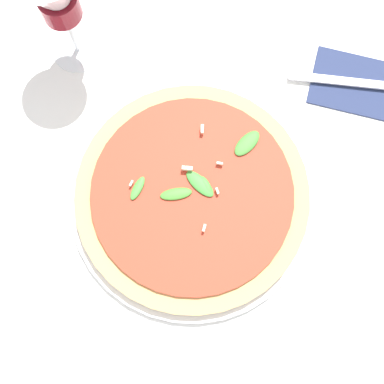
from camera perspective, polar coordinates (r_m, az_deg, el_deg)
ground_plane at (r=0.73m, az=2.56°, el=-0.66°), size 6.00×6.00×0.00m
pizza_arugula_main at (r=0.72m, az=0.00°, el=-0.23°), size 0.33×0.33×0.05m
napkin at (r=0.82m, az=17.53°, el=10.86°), size 0.16×0.13×0.01m
fork at (r=0.82m, az=18.21°, el=10.90°), size 0.23×0.05×0.00m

